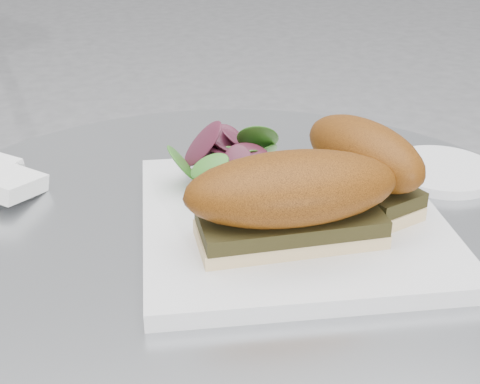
% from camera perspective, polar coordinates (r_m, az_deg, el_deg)
% --- Properties ---
extents(plate, '(0.30, 0.30, 0.02)m').
position_cam_1_polar(plate, '(0.63, 4.40, -2.46)').
color(plate, silver).
rests_on(plate, table).
extents(sandwich_left, '(0.18, 0.08, 0.08)m').
position_cam_1_polar(sandwich_left, '(0.56, 4.41, -0.47)').
color(sandwich_left, '#D8C387').
rests_on(sandwich_left, plate).
extents(sandwich_right, '(0.11, 0.16, 0.08)m').
position_cam_1_polar(sandwich_right, '(0.64, 10.47, 2.61)').
color(sandwich_right, '#D8C387').
rests_on(sandwich_right, plate).
extents(salad, '(0.11, 0.11, 0.05)m').
position_cam_1_polar(salad, '(0.68, -1.35, 2.93)').
color(salad, '#3F8A2D').
rests_on(salad, plate).
extents(saucer, '(0.12, 0.12, 0.01)m').
position_cam_1_polar(saucer, '(0.76, 16.82, 1.73)').
color(saucer, silver).
rests_on(saucer, table).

